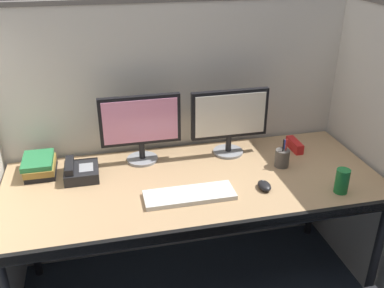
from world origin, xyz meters
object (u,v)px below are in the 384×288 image
object	(u,v)px
desk_phone	(80,171)
red_stapler	(295,145)
monitor_right	(230,118)
book_stack	(40,166)
desk	(195,190)
computer_mouse	(264,186)
pen_cup	(282,158)
monitor_left	(140,124)
soda_can	(342,181)
keyboard_main	(189,195)

from	to	relation	value
desk_phone	red_stapler	size ratio (longest dim) A/B	1.27
monitor_right	red_stapler	size ratio (longest dim) A/B	2.87
book_stack	desk_phone	world-z (taller)	desk_phone
desk	monitor_right	xyz separation A→B (m)	(0.26, 0.26, 0.27)
desk	desk_phone	world-z (taller)	desk_phone
computer_mouse	desk_phone	size ratio (longest dim) A/B	0.51
book_stack	monitor_right	bearing A→B (deg)	0.07
desk_phone	red_stapler	xyz separation A→B (m)	(1.20, 0.05, -0.01)
monitor_right	book_stack	distance (m)	1.04
book_stack	red_stapler	size ratio (longest dim) A/B	1.45
pen_cup	red_stapler	size ratio (longest dim) A/B	1.09
pen_cup	monitor_left	bearing A→B (deg)	162.10
monitor_left	pen_cup	distance (m)	0.78
desk_phone	monitor_right	bearing A→B (deg)	6.29
monitor_right	soda_can	size ratio (longest dim) A/B	3.52
monitor_right	computer_mouse	size ratio (longest dim) A/B	4.48
pen_cup	desk_phone	world-z (taller)	pen_cup
desk_phone	computer_mouse	bearing A→B (deg)	-19.88
keyboard_main	monitor_left	bearing A→B (deg)	112.38
monitor_left	computer_mouse	distance (m)	0.72
soda_can	red_stapler	size ratio (longest dim) A/B	0.81
monitor_right	desk_phone	xyz separation A→B (m)	(-0.82, -0.09, -0.18)
keyboard_main	computer_mouse	world-z (taller)	computer_mouse
monitor_left	monitor_right	bearing A→B (deg)	-2.48
monitor_right	book_stack	size ratio (longest dim) A/B	1.98
desk	book_stack	xyz separation A→B (m)	(-0.76, 0.26, 0.09)
keyboard_main	soda_can	distance (m)	0.73
computer_mouse	pen_cup	world-z (taller)	pen_cup
keyboard_main	red_stapler	world-z (taller)	red_stapler
desk	pen_cup	size ratio (longest dim) A/B	11.59
soda_can	red_stapler	xyz separation A→B (m)	(-0.02, 0.47, -0.03)
monitor_left	book_stack	xyz separation A→B (m)	(-0.53, -0.02, -0.17)
red_stapler	keyboard_main	bearing A→B (deg)	-153.34
computer_mouse	pen_cup	distance (m)	0.26
desk_phone	red_stapler	distance (m)	1.20
keyboard_main	red_stapler	size ratio (longest dim) A/B	2.87
book_stack	soda_can	xyz separation A→B (m)	(1.43, -0.51, 0.02)
monitor_left	desk_phone	xyz separation A→B (m)	(-0.33, -0.11, -0.18)
monitor_right	book_stack	world-z (taller)	monitor_right
desk	desk_phone	xyz separation A→B (m)	(-0.56, 0.17, 0.08)
keyboard_main	red_stapler	bearing A→B (deg)	26.66
desk	monitor_left	distance (m)	0.45
pen_cup	desk_phone	distance (m)	1.06
computer_mouse	red_stapler	xyz separation A→B (m)	(0.33, 0.36, 0.01)
soda_can	desk_phone	size ratio (longest dim) A/B	0.64
book_stack	red_stapler	distance (m)	1.41
pen_cup	desk_phone	size ratio (longest dim) A/B	0.86
desk	computer_mouse	world-z (taller)	computer_mouse
keyboard_main	pen_cup	bearing A→B (deg)	18.61
pen_cup	soda_can	distance (m)	0.35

